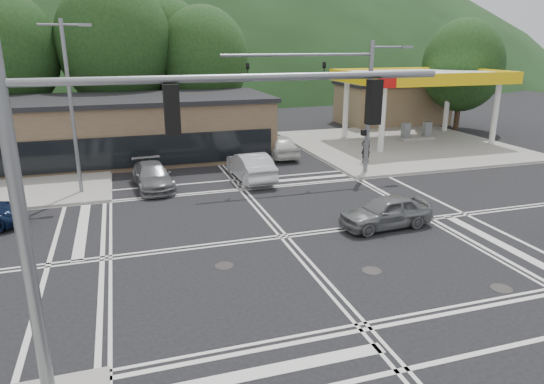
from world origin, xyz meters
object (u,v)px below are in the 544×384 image
object	(u,v)px
pedestrian	(366,148)
car_grey_center	(386,212)
car_queue_b	(278,146)
car_queue_a	(251,166)
car_northbound	(153,176)

from	to	relation	value
pedestrian	car_grey_center	bearing A→B (deg)	62.30
pedestrian	car_queue_b	bearing A→B (deg)	-43.16
car_queue_a	car_queue_b	bearing A→B (deg)	-125.55
pedestrian	car_northbound	bearing A→B (deg)	1.22
car_queue_b	pedestrian	distance (m)	6.26
car_queue_a	car_queue_b	xyz separation A→B (m)	(3.46, 5.24, -0.02)
car_queue_a	car_grey_center	bearing A→B (deg)	109.50
car_queue_b	pedestrian	bearing A→B (deg)	139.57
car_grey_center	car_queue_a	xyz separation A→B (m)	(-3.68, 9.30, 0.11)
car_grey_center	pedestrian	xyz separation A→B (m)	(4.64, 10.60, 0.40)
car_queue_b	car_northbound	size ratio (longest dim) A/B	1.00
car_grey_center	pedestrian	distance (m)	11.58
car_grey_center	car_queue_a	world-z (taller)	car_queue_a
car_grey_center	car_northbound	bearing A→B (deg)	-138.67
car_grey_center	car_northbound	world-z (taller)	car_grey_center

